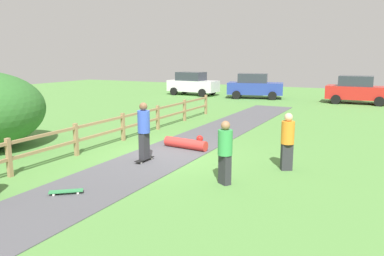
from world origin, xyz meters
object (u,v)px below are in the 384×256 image
Objects in this scene: skater_fallen at (187,143)px; parked_car_blue at (255,86)px; skater_riding at (144,129)px; bystander_orange at (287,139)px; skateboard_loose at (66,191)px; parked_car_white at (193,84)px; parked_car_red at (358,90)px; bystander_green at (225,150)px.

skater_fallen is 0.38× the size of parked_car_blue.
bystander_orange is at bearing 15.50° from skater_riding.
skateboard_loose is 22.44m from parked_car_blue.
skater_riding is 3.44m from skateboard_loose.
skateboard_loose is 23.67m from parked_car_white.
bystander_orange is at bearing 46.30° from skateboard_loose.
skater_fallen is at bearing 80.20° from skater_riding.
parked_car_blue reaches higher than bystander_orange.
skater_riding is at bearing -67.29° from parked_car_white.
parked_car_blue is (-7.38, -0.01, 0.00)m from parked_car_red.
parked_car_red is 0.99× the size of parked_car_white.
skater_riding is at bearing -104.29° from parked_car_red.
bystander_orange is 21.58m from parked_car_white.
skater_riding is 1.10× the size of bystander_orange.
skater_riding is 4.37m from bystander_orange.
skater_fallen is 0.41× the size of parked_car_red.
skater_fallen is at bearing 85.49° from skateboard_loose.
parked_car_red reaches higher than bystander_orange.
bystander_green is 0.39× the size of parked_car_white.
skateboard_loose is at bearing -141.47° from bystander_green.
bystander_orange is at bearing -14.48° from skater_fallen.
bystander_orange is at bearing -55.71° from parked_car_white.
bystander_green is 22.67m from parked_car_white.
skater_fallen is at bearing -80.17° from parked_car_blue.
parked_car_white is at bearing 124.29° from bystander_orange.
bystander_green is at bearing -120.04° from bystander_orange.
parked_car_blue is (-2.54, 18.98, -0.11)m from skater_riding.
parked_car_white reaches higher than skater_riding.
parked_car_blue is (-2.49, 22.28, 0.87)m from skateboard_loose.
bystander_orange is 1.01× the size of bystander_green.
skateboard_loose is at bearing -94.51° from skater_fallen.
skater_riding is 0.44× the size of parked_car_white.
parked_car_blue is (-5.61, 19.80, 0.03)m from bystander_green.
parked_car_blue is at bearing 99.83° from skater_fallen.
skater_riding is at bearing 165.16° from bystander_green.
skater_riding is 1.11× the size of bystander_green.
parked_car_blue is 5.41m from parked_car_white.
skater_fallen is at bearing 165.52° from bystander_orange.
skater_fallen is (0.37, 2.16, -0.87)m from skater_riding.
skateboard_loose is 6.23m from bystander_orange.
skateboard_loose is 0.17× the size of parked_car_white.
bystander_orange is (3.83, -0.99, 0.73)m from skater_fallen.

